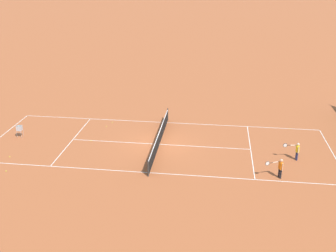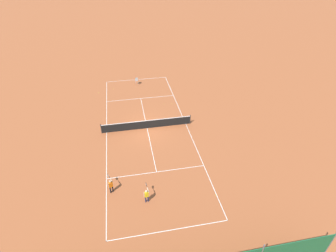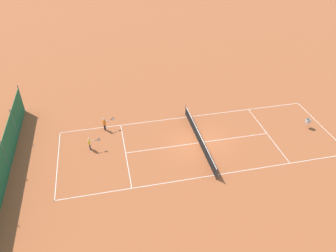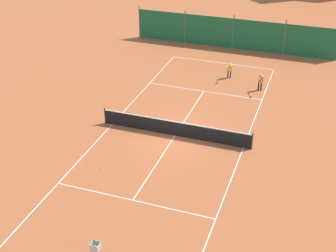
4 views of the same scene
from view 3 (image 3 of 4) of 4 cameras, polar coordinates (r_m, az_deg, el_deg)
The scene contains 13 objects.
ground_plane at distance 28.65m, azimuth 5.42°, elevation -2.93°, with size 600.00×600.00×0.00m, color #A8542D.
court_line_markings at distance 28.64m, azimuth 5.42°, elevation -2.93°, with size 8.25×23.85×0.01m.
tennis_net at distance 28.34m, azimuth 5.48°, elevation -2.14°, with size 9.18×0.08×1.06m.
windscreen_fence_far at distance 28.05m, azimuth -26.43°, elevation -4.78°, with size 17.28×0.08×2.90m.
player_far_baseline at distance 30.17m, azimuth -10.95°, elevation 0.48°, with size 0.42×1.07×1.25m.
player_near_baseline at distance 28.19m, azimuth -13.46°, elevation -2.82°, with size 0.41×1.03×1.21m.
tennis_ball_by_net_right at distance 27.70m, azimuth 16.26°, elevation -5.98°, with size 0.07×0.07×0.07m, color #CCE033.
tennis_ball_far_corner at distance 34.66m, azimuth 19.19°, elevation 2.66°, with size 0.07×0.07×0.07m, color #CCE033.
tennis_ball_alley_right at distance 28.37m, azimuth 15.89°, elevation -4.76°, with size 0.07×0.07×0.07m, color #CCE033.
tennis_ball_by_net_left at distance 30.39m, azimuth 14.38°, elevation -1.40°, with size 0.07×0.07×0.07m, color #CCE033.
tennis_ball_service_box at distance 35.65m, azimuth 16.78°, elevation 4.14°, with size 0.07×0.07×0.07m, color #CCE033.
tennis_ball_mid_court at distance 24.80m, azimuth -13.96°, elevation -11.49°, with size 0.07×0.07×0.07m, color #CCE033.
ball_hopper at distance 32.60m, azimuth 23.19°, elevation 0.72°, with size 0.36×0.36×0.89m.
Camera 3 is at (-21.18, 7.40, 17.81)m, focal length 35.00 mm.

